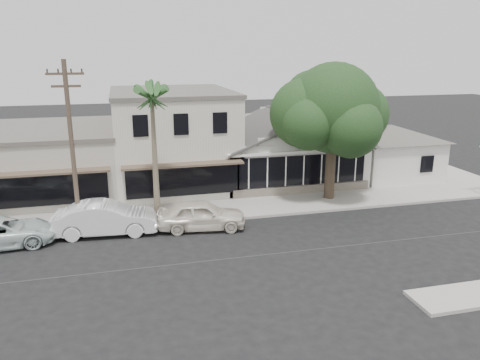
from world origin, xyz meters
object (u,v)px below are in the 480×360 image
object	(u,v)px
car_0	(201,215)
shade_tree	(330,111)
utility_pole	(72,144)
car_1	(106,218)
car_2	(1,233)

from	to	relation	value
car_0	shade_tree	xyz separation A→B (m)	(8.85, 3.33, 4.96)
utility_pole	car_1	xyz separation A→B (m)	(1.38, -0.61, -3.91)
car_0	car_1	bearing A→B (deg)	91.76
car_0	car_1	xyz separation A→B (m)	(-5.00, 0.52, 0.07)
shade_tree	car_2	bearing A→B (deg)	-170.41
utility_pole	car_1	world-z (taller)	utility_pole
car_0	shade_tree	world-z (taller)	shade_tree
utility_pole	car_0	bearing A→B (deg)	-10.07
car_0	car_2	xyz separation A→B (m)	(-10.00, 0.15, -0.09)
utility_pole	car_2	world-z (taller)	utility_pole
car_2	car_0	bearing A→B (deg)	-96.64
utility_pole	car_0	distance (m)	7.61
car_0	car_2	size ratio (longest dim) A/B	0.92
car_2	shade_tree	size ratio (longest dim) A/B	0.59
car_0	car_1	world-z (taller)	car_1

